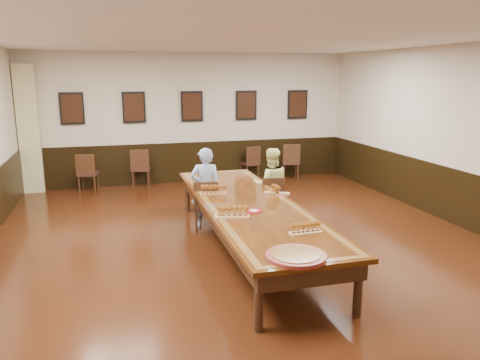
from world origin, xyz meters
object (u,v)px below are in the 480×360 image
object	(u,v)px
spare_chair_b	(141,168)
carved_platter	(296,256)
person_man	(205,188)
chair_man	(206,205)
chair_woman	(271,199)
spare_chair_c	(250,162)
conference_table	(249,212)
spare_chair_d	(290,161)
spare_chair_a	(88,172)
person_woman	(271,185)

from	to	relation	value
spare_chair_b	carved_platter	xyz separation A→B (m)	(1.17, -6.97, 0.31)
spare_chair_b	carved_platter	size ratio (longest dim) A/B	1.42
person_man	carved_platter	bearing A→B (deg)	104.11
chair_man	chair_woman	distance (m)	1.24
spare_chair_c	conference_table	distance (m)	5.06
chair_man	spare_chair_c	distance (m)	4.19
spare_chair_d	person_man	bearing A→B (deg)	61.41
spare_chair_c	carved_platter	bearing A→B (deg)	64.57
spare_chair_a	person_man	bearing A→B (deg)	133.45
chair_woman	spare_chair_a	xyz separation A→B (m)	(-3.32, 3.34, 0.02)
spare_chair_a	person_woman	size ratio (longest dim) A/B	0.66
chair_man	person_woman	size ratio (longest dim) A/B	0.66
spare_chair_d	carved_platter	xyz separation A→B (m)	(-2.62, -6.80, 0.31)
spare_chair_a	spare_chair_c	size ratio (longest dim) A/B	1.04
person_man	person_woman	xyz separation A→B (m)	(1.24, 0.08, -0.04)
spare_chair_a	conference_table	xyz separation A→B (m)	(2.53, -4.53, 0.16)
chair_woman	spare_chair_c	distance (m)	3.70
spare_chair_d	person_woman	distance (m)	3.68
spare_chair_d	spare_chair_b	bearing A→B (deg)	9.89
chair_woman	conference_table	distance (m)	1.44
spare_chair_b	carved_platter	distance (m)	7.07
spare_chair_a	spare_chair_b	distance (m)	1.23
chair_woman	carved_platter	size ratio (longest dim) A/B	1.33
spare_chair_a	conference_table	distance (m)	5.20
carved_platter	conference_table	bearing A→B (deg)	86.35
spare_chair_b	conference_table	xyz separation A→B (m)	(1.31, -4.72, 0.14)
spare_chair_d	person_man	world-z (taller)	person_man
spare_chair_a	carved_platter	size ratio (longest dim) A/B	1.38
chair_man	conference_table	world-z (taller)	chair_man
chair_man	conference_table	bearing A→B (deg)	121.25
person_woman	chair_woman	bearing A→B (deg)	90.00
carved_platter	person_man	bearing A→B (deg)	94.77
chair_man	conference_table	distance (m)	1.21
chair_woman	person_man	xyz separation A→B (m)	(-1.22, 0.01, 0.28)
spare_chair_c	person_woman	distance (m)	3.62
spare_chair_b	person_woman	size ratio (longest dim) A/B	0.68
chair_man	person_woman	distance (m)	1.28
spare_chair_a	spare_chair_d	size ratio (longest dim) A/B	0.97
spare_chair_c	spare_chair_a	bearing A→B (deg)	-8.31
spare_chair_a	chair_woman	bearing A→B (deg)	146.07
spare_chair_a	spare_chair_d	distance (m)	5.01
spare_chair_b	person_woman	xyz separation A→B (m)	(2.12, -3.43, 0.22)
chair_man	chair_woman	size ratio (longest dim) A/B	1.03
person_man	person_woman	distance (m)	1.24
spare_chair_b	spare_chair_c	bearing A→B (deg)	-167.98
person_woman	spare_chair_b	bearing A→B (deg)	-49.80
chair_man	spare_chair_a	distance (m)	4.01
spare_chair_a	person_man	world-z (taller)	person_man
chair_woman	chair_man	bearing A→B (deg)	12.50
spare_chair_b	spare_chair_c	xyz separation A→B (m)	(2.78, 0.11, -0.03)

